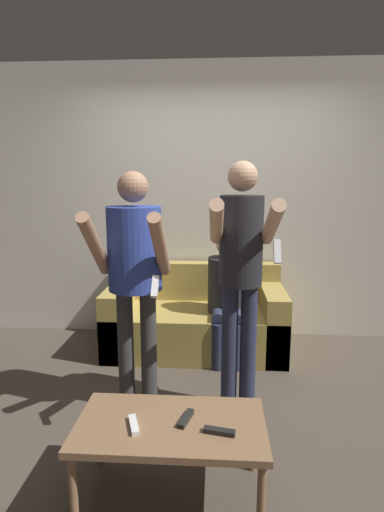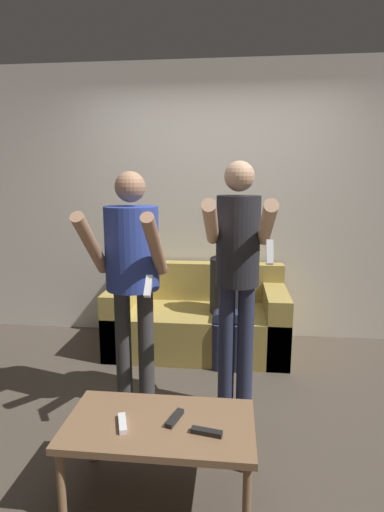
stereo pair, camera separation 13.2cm
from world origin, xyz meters
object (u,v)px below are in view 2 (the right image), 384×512
(person_seated, at_px, (229,291))
(couch, at_px, (198,321))
(coffee_table, at_px, (160,430))
(remote_far, at_px, (175,418))
(remote_near, at_px, (207,432))
(person_standing_right, at_px, (238,265))
(person_standing_left, at_px, (132,264))
(remote_mid, at_px, (122,423))

(person_seated, bearing_deg, couch, 152.14)
(coffee_table, bearing_deg, remote_far, 14.99)
(person_seated, relative_size, remote_near, 7.30)
(person_standing_right, bearing_deg, remote_near, -99.09)
(remote_far, bearing_deg, person_seated, 81.76)
(coffee_table, bearing_deg, person_seated, 79.42)
(couch, relative_size, person_standing_left, 0.99)
(person_standing_left, xyz_separation_m, person_standing_right, (0.70, -0.01, 0.01))
(person_seated, xyz_separation_m, remote_far, (-0.24, -1.66, -0.19))
(coffee_table, xyz_separation_m, remote_far, (0.07, 0.02, 0.06))
(remote_mid, bearing_deg, coffee_table, 15.53)
(person_seated, distance_m, remote_mid, 1.80)
(person_seated, relative_size, remote_far, 7.30)
(person_standing_right, xyz_separation_m, coffee_table, (-0.38, -0.78, -0.68))
(couch, xyz_separation_m, person_standing_left, (-0.35, -1.04, 0.76))
(person_standing_left, bearing_deg, person_standing_right, -0.44)
(person_standing_right, distance_m, coffee_table, 1.10)
(couch, xyz_separation_m, coffee_table, (-0.03, -1.83, 0.09))
(person_standing_right, height_order, coffee_table, person_standing_right)
(person_seated, height_order, remote_near, person_seated)
(person_standing_right, relative_size, person_seated, 1.52)
(coffee_table, height_order, remote_mid, remote_mid)
(person_seated, height_order, coffee_table, person_seated)
(person_standing_right, bearing_deg, person_standing_left, 179.56)
(couch, height_order, person_standing_left, person_standing_left)
(remote_near, height_order, remote_mid, same)
(couch, distance_m, coffee_table, 1.83)
(person_standing_left, distance_m, remote_near, 1.20)
(person_standing_right, height_order, remote_far, person_standing_right)
(couch, distance_m, person_standing_right, 1.35)
(person_standing_left, height_order, remote_near, person_standing_left)
(remote_far, bearing_deg, person_standing_left, 117.38)
(coffee_table, relative_size, remote_far, 6.07)
(person_standing_left, distance_m, person_standing_right, 0.70)
(person_standing_left, bearing_deg, remote_mid, -79.79)
(person_standing_left, distance_m, remote_far, 1.06)
(couch, relative_size, person_standing_right, 0.96)
(couch, distance_m, remote_near, 1.92)
(coffee_table, height_order, remote_near, remote_near)
(person_seated, bearing_deg, remote_far, -98.24)
(person_standing_right, distance_m, person_seated, 0.99)
(couch, xyz_separation_m, remote_near, (0.21, -1.90, 0.15))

